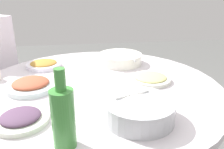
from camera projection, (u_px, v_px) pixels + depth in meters
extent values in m
cylinder|color=#99999E|center=(99.00, 144.00, 1.32)|extent=(0.14, 0.14, 0.68)
cylinder|color=silver|center=(97.00, 88.00, 1.20)|extent=(1.26, 1.26, 0.03)
cylinder|color=#B2B5BA|center=(139.00, 110.00, 0.87)|extent=(0.27, 0.27, 0.08)
ellipsoid|color=white|center=(139.00, 109.00, 0.87)|extent=(0.22, 0.22, 0.09)
cube|color=white|center=(129.00, 92.00, 0.91)|extent=(0.10, 0.16, 0.01)
cylinder|color=white|center=(120.00, 59.00, 1.49)|extent=(0.28, 0.28, 0.07)
cylinder|color=#35190E|center=(120.00, 60.00, 1.50)|extent=(0.24, 0.24, 0.05)
cylinder|color=silver|center=(120.00, 55.00, 1.49)|extent=(0.28, 0.15, 0.01)
cylinder|color=silver|center=(21.00, 120.00, 0.86)|extent=(0.21, 0.21, 0.02)
ellipsoid|color=#533953|center=(20.00, 116.00, 0.85)|extent=(0.15, 0.15, 0.03)
cylinder|color=silver|center=(150.00, 79.00, 1.23)|extent=(0.22, 0.22, 0.02)
ellipsoid|color=#CCC677|center=(150.00, 77.00, 1.23)|extent=(0.17, 0.17, 0.03)
cylinder|color=white|center=(44.00, 65.00, 1.44)|extent=(0.21, 0.21, 0.03)
ellipsoid|color=#AB782F|center=(44.00, 63.00, 1.43)|extent=(0.16, 0.16, 0.03)
cylinder|color=silver|center=(31.00, 86.00, 1.14)|extent=(0.25, 0.25, 0.02)
ellipsoid|color=#AC5036|center=(31.00, 83.00, 1.13)|extent=(0.17, 0.17, 0.04)
cylinder|color=#3F863A|center=(63.00, 119.00, 0.70)|extent=(0.07, 0.07, 0.19)
cylinder|color=#3F863A|center=(60.00, 80.00, 0.66)|extent=(0.03, 0.03, 0.07)
cylinder|color=brown|center=(0.00, 126.00, 1.76)|extent=(0.33, 0.33, 0.44)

